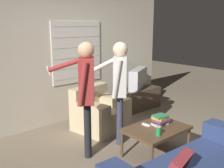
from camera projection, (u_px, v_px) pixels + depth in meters
name	position (u px, v px, depth m)	size (l,w,h in m)	color
ground_plane	(137.00, 158.00, 3.77)	(16.00, 16.00, 0.00)	#7F705B
wall_back	(62.00, 57.00, 4.98)	(5.20, 0.08, 2.55)	beige
armchair_beige	(99.00, 112.00, 4.78)	(0.95, 0.91, 0.77)	#C6B289
coffee_table	(156.00, 130.00, 3.77)	(0.90, 0.64, 0.43)	brown
tv_stand	(138.00, 98.00, 5.95)	(1.01, 0.51, 0.47)	#4C3D2D
tv	(138.00, 79.00, 5.85)	(0.80, 0.55, 0.44)	#B2B2B7
person_left_standing	(86.00, 85.00, 3.64)	(0.55, 0.80, 1.65)	black
person_right_standing	(119.00, 80.00, 4.06)	(0.48, 0.77, 1.62)	#33384C
book_stack	(160.00, 120.00, 3.86)	(0.26, 0.20, 0.15)	beige
soda_can	(158.00, 131.00, 3.48)	(0.07, 0.07, 0.13)	#238E47
spare_remote	(146.00, 125.00, 3.84)	(0.06, 0.13, 0.02)	white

